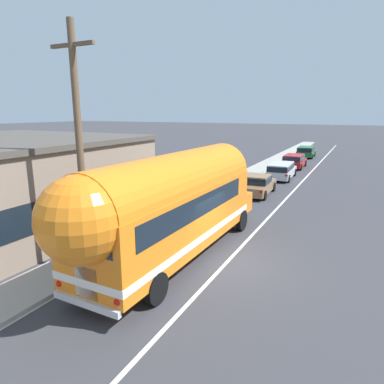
# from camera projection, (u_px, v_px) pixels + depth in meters

# --- Properties ---
(ground_plane) EXTENTS (300.00, 300.00, 0.00)m
(ground_plane) POSITION_uv_depth(u_px,v_px,m) (227.00, 263.00, 13.03)
(ground_plane) COLOR #38383D
(lane_markings) EXTENTS (4.02, 80.00, 0.01)m
(lane_markings) POSITION_uv_depth(u_px,v_px,m) (264.00, 193.00, 24.25)
(lane_markings) COLOR silver
(lane_markings) RESTS_ON ground
(sidewalk_slab) EXTENTS (2.00, 90.00, 0.15)m
(sidewalk_slab) POSITION_uv_depth(u_px,v_px,m) (212.00, 193.00, 23.85)
(sidewalk_slab) COLOR #9E9B93
(sidewalk_slab) RESTS_ON ground
(utility_pole) EXTENTS (1.80, 0.24, 8.50)m
(utility_pole) POSITION_uv_depth(u_px,v_px,m) (80.00, 147.00, 11.67)
(utility_pole) COLOR brown
(utility_pole) RESTS_ON ground
(painted_bus) EXTENTS (2.80, 11.92, 4.12)m
(painted_bus) POSITION_uv_depth(u_px,v_px,m) (170.00, 204.00, 12.62)
(painted_bus) COLOR orange
(painted_bus) RESTS_ON ground
(car_lead) EXTENTS (2.07, 4.32, 1.37)m
(car_lead) POSITION_uv_depth(u_px,v_px,m) (257.00, 184.00, 23.61)
(car_lead) COLOR olive
(car_lead) RESTS_ON ground
(car_second) EXTENTS (2.04, 4.76, 1.37)m
(car_second) POSITION_uv_depth(u_px,v_px,m) (281.00, 170.00, 29.06)
(car_second) COLOR silver
(car_second) RESTS_ON ground
(car_third) EXTENTS (2.00, 4.37, 1.37)m
(car_third) POSITION_uv_depth(u_px,v_px,m) (294.00, 160.00, 34.71)
(car_third) COLOR #A5191E
(car_third) RESTS_ON ground
(car_fourth) EXTENTS (2.10, 4.33, 1.37)m
(car_fourth) POSITION_uv_depth(u_px,v_px,m) (306.00, 151.00, 42.60)
(car_fourth) COLOR #196633
(car_fourth) RESTS_ON ground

